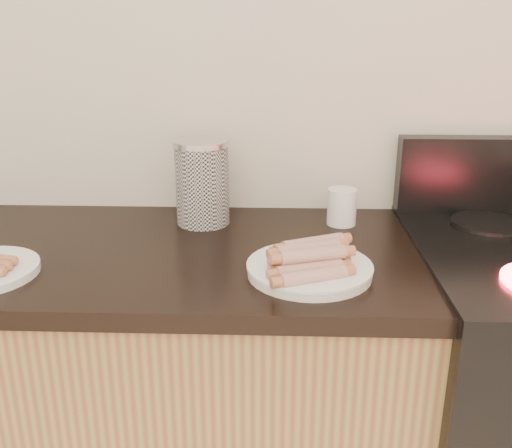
{
  "coord_description": "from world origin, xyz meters",
  "views": [
    {
      "loc": [
        0.08,
        0.49,
        1.39
      ],
      "look_at": [
        0.04,
        1.62,
        0.99
      ],
      "focal_mm": 40.0,
      "sensor_mm": 36.0,
      "label": 1
    }
  ],
  "objects": [
    {
      "name": "wall_back",
      "position": [
        0.0,
        2.0,
        1.3
      ],
      "size": [
        4.0,
        0.04,
        2.6
      ],
      "primitive_type": "cube",
      "color": "silver",
      "rests_on": "ground"
    },
    {
      "name": "burner_far_left",
      "position": [
        0.61,
        1.84,
        0.92
      ],
      "size": [
        0.18,
        0.18,
        0.01
      ],
      "primitive_type": "cylinder",
      "color": "black",
      "rests_on": "stove"
    },
    {
      "name": "main_plate",
      "position": [
        0.15,
        1.56,
        0.91
      ],
      "size": [
        0.28,
        0.28,
        0.02
      ],
      "primitive_type": "cylinder",
      "rotation": [
        0.0,
        0.0,
        0.08
      ],
      "color": "white",
      "rests_on": "counter_slab"
    },
    {
      "name": "hotdog_pile",
      "position": [
        0.15,
        1.56,
        0.94
      ],
      "size": [
        0.14,
        0.23,
        0.05
      ],
      "rotation": [
        0.0,
        0.0,
        0.35
      ],
      "color": "maroon",
      "rests_on": "main_plate"
    },
    {
      "name": "canister",
      "position": [
        -0.11,
        1.87,
        1.01
      ],
      "size": [
        0.14,
        0.14,
        0.21
      ],
      "rotation": [
        0.0,
        0.0,
        0.24
      ],
      "color": "silver",
      "rests_on": "counter_slab"
    },
    {
      "name": "mug",
      "position": [
        0.25,
        1.87,
        0.95
      ],
      "size": [
        0.08,
        0.08,
        0.09
      ],
      "primitive_type": "cylinder",
      "rotation": [
        0.0,
        0.0,
        -0.05
      ],
      "color": "white",
      "rests_on": "counter_slab"
    }
  ]
}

